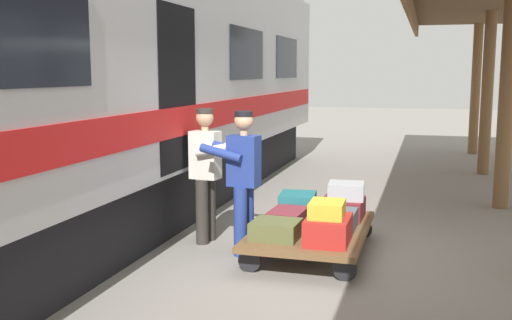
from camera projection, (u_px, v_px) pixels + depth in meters
name	position (u px, v px, depth m)	size (l,w,h in m)	color
ground_plane	(347.00, 258.00, 6.95)	(60.00, 60.00, 0.00)	gray
train_car	(70.00, 79.00, 7.64)	(3.02, 16.45, 4.00)	#B7BABF
luggage_cart	(311.00, 231.00, 7.10)	(1.29, 2.08, 0.32)	brown
suitcase_burgundy_valise	(288.00, 218.00, 7.16)	(0.39, 0.59, 0.19)	maroon
suitcase_red_plastic	(328.00, 230.00, 6.45)	(0.46, 0.62, 0.28)	#AD231E
suitcase_teal_softside	(298.00, 204.00, 7.70)	(0.45, 0.51, 0.28)	#1E666B
suitcase_olive_duffel	(276.00, 230.00, 6.62)	(0.52, 0.46, 0.20)	brown
suitcase_maroon_trunk	(343.00, 208.00, 7.54)	(0.51, 0.56, 0.25)	maroon
suitcase_slate_roller	(336.00, 220.00, 7.00)	(0.45, 0.56, 0.22)	#4C515B
suitcase_gray_aluminum	(346.00, 191.00, 7.52)	(0.44, 0.44, 0.20)	#9EA0A5
suitcase_yellow_case	(327.00, 209.00, 6.43)	(0.36, 0.45, 0.17)	gold
porter_in_overalls	(242.00, 177.00, 7.03)	(0.70, 0.48, 1.70)	navy
porter_by_door	(207.00, 170.00, 7.51)	(0.70, 0.48, 1.70)	#332D28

